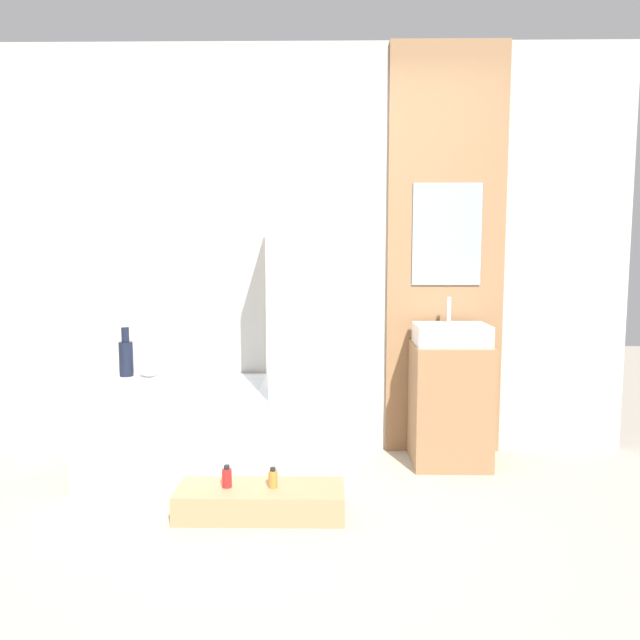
{
  "coord_description": "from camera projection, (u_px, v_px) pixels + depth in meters",
  "views": [
    {
      "loc": [
        0.18,
        -2.47,
        1.32
      ],
      "look_at": [
        0.14,
        0.68,
        0.96
      ],
      "focal_mm": 35.0,
      "sensor_mm": 36.0,
      "label": 1
    }
  ],
  "objects": [
    {
      "name": "glass_shower_screen",
      "position": [
        273.0,
        284.0,
        3.46
      ],
      "size": [
        0.01,
        0.48,
        1.23
      ],
      "primitive_type": "cube",
      "color": "silver",
      "rests_on": "bathtub"
    },
    {
      "name": "vase_round_light",
      "position": [
        149.0,
        366.0,
        3.95
      ],
      "size": [
        0.13,
        0.13,
        0.13
      ],
      "primitive_type": "sphere",
      "color": "white",
      "rests_on": "bathtub"
    },
    {
      "name": "wall_wood_accent",
      "position": [
        446.0,
        251.0,
        3.96
      ],
      "size": [
        0.74,
        0.04,
        2.6
      ],
      "color": "#8E6642",
      "rests_on": "ground_plane"
    },
    {
      "name": "wall_tiled_back",
      "position": [
        301.0,
        252.0,
        4.02
      ],
      "size": [
        4.2,
        0.06,
        2.6
      ],
      "primitive_type": "cube",
      "color": "#B7B2A8",
      "rests_on": "ground_plane"
    },
    {
      "name": "sink",
      "position": [
        451.0,
        334.0,
        3.78
      ],
      "size": [
        0.44,
        0.33,
        0.28
      ],
      "color": "white",
      "rests_on": "vanity_cabinet"
    },
    {
      "name": "bottle_soap_primary",
      "position": [
        227.0,
        477.0,
        3.09
      ],
      "size": [
        0.05,
        0.05,
        0.11
      ],
      "color": "red",
      "rests_on": "wooden_step_bench"
    },
    {
      "name": "bathtub",
      "position": [
        189.0,
        429.0,
        3.71
      ],
      "size": [
        1.11,
        0.8,
        0.51
      ],
      "color": "white",
      "rests_on": "ground_plane"
    },
    {
      "name": "ground_plane",
      "position": [
        285.0,
        567.0,
        2.6
      ],
      "size": [
        12.0,
        12.0,
        0.0
      ],
      "primitive_type": "plane",
      "color": "#A39989"
    },
    {
      "name": "vanity_cabinet",
      "position": [
        450.0,
        404.0,
        3.83
      ],
      "size": [
        0.46,
        0.43,
        0.74
      ],
      "primitive_type": "cube",
      "color": "#8E6642",
      "rests_on": "ground_plane"
    },
    {
      "name": "wooden_step_bench",
      "position": [
        261.0,
        501.0,
        3.11
      ],
      "size": [
        0.83,
        0.3,
        0.14
      ],
      "primitive_type": "cube",
      "color": "#A87F56",
      "rests_on": "ground_plane"
    },
    {
      "name": "bottle_soap_secondary",
      "position": [
        273.0,
        478.0,
        3.09
      ],
      "size": [
        0.05,
        0.05,
        0.1
      ],
      "color": "#B2752D",
      "rests_on": "wooden_step_bench"
    },
    {
      "name": "vase_tall_dark",
      "position": [
        126.0,
        356.0,
        3.97
      ],
      "size": [
        0.09,
        0.09,
        0.31
      ],
      "color": "black",
      "rests_on": "bathtub"
    }
  ]
}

